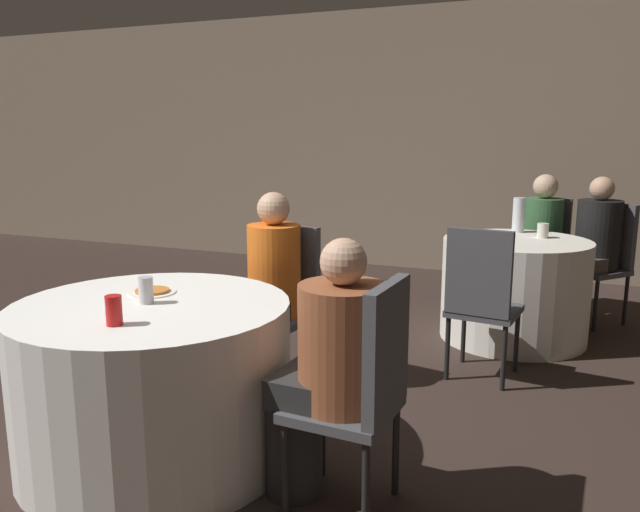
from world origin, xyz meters
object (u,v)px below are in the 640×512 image
Objects in this scene: table_far at (514,289)px; soda_can_silver at (146,290)px; chair_near_north at (284,293)px; chair_far_north at (544,245)px; bottle_far at (519,215)px; person_black_shirt at (591,251)px; person_orange_shirt at (267,295)px; table_near at (155,380)px; person_floral_shirt at (327,371)px; person_green_jacket at (540,245)px; pizza_plate_near at (152,292)px; soda_can_red at (114,310)px; chair_far_south at (481,293)px; chair_far_northeast at (605,253)px; chair_near_east at (366,381)px.

soda_can_silver reaches higher than table_far.
chair_near_north is at bearing 79.56° from soda_can_silver.
chair_near_north is 2.67m from chair_far_north.
soda_can_silver is 3.09m from bottle_far.
person_orange_shirt is (-1.74, -2.13, -0.01)m from person_black_shirt.
person_floral_shirt is (0.88, -0.05, 0.20)m from table_near.
bottle_far is (-0.15, -0.40, 0.30)m from person_green_jacket.
person_green_jacket reaches higher than chair_near_north.
soda_can_silver is at bearing 88.91° from person_orange_shirt.
pizza_plate_near is 1.84× the size of soda_can_red.
person_orange_shirt is 5.19× the size of pizza_plate_near.
chair_far_south is at bearing 49.37° from table_near.
chair_near_north and chair_far_northeast have the same top height.
chair_far_south is 7.79× the size of soda_can_silver.
table_far is 0.90× the size of person_orange_shirt.
person_orange_shirt reaches higher than person_floral_shirt.
table_near is 1.32× the size of chair_near_east.
chair_near_north is 7.79× the size of soda_can_silver.
person_floral_shirt is 9.07× the size of soda_can_silver.
chair_near_east is 1.55m from chair_far_south.
chair_near_east is 1.00× the size of chair_far_north.
pizza_plate_near is at bearing -129.20° from chair_far_south.
chair_far_south is (1.09, 0.44, 0.00)m from chair_near_north.
pizza_plate_near is (-2.10, -2.97, 0.19)m from chair_far_northeast.
table_far is 1.10× the size of chair_far_south.
person_green_jacket is (0.12, 0.76, 0.21)m from table_far.
person_orange_shirt is at bearing 79.39° from soda_can_silver.
table_near is 1.32× the size of chair_near_north.
person_floral_shirt is 4.93× the size of pizza_plate_near.
bottle_far is (1.45, 2.61, 0.13)m from pizza_plate_near.
soda_can_silver is at bearing 90.36° from person_floral_shirt.
table_far is at bearing 90.00° from person_green_jacket.
person_green_jacket is 9.49× the size of soda_can_red.
person_orange_shirt is at bearing 47.62° from chair_near_east.
chair_far_northeast is 4.23× the size of pizza_plate_near.
soda_can_silver is at bearing 98.38° from person_black_shirt.
person_floral_shirt reaches higher than pizza_plate_near.
chair_far_south is 7.79× the size of soda_can_red.
person_floral_shirt is at bearing -99.41° from bottle_far.
chair_far_northeast and chair_far_north have the same top height.
chair_far_northeast is 3.64m from pizza_plate_near.
chair_near_north is 2.51m from person_green_jacket.
bottle_far is (-0.54, -0.23, 0.29)m from person_black_shirt.
person_floral_shirt is 1.03m from pizza_plate_near.
chair_near_east is 4.23× the size of pizza_plate_near.
chair_far_north reaches higher than soda_can_silver.
chair_near_north is 0.17m from person_orange_shirt.
chair_near_north is 3.55× the size of bottle_far.
table_near is at bearing -123.67° from chair_far_south.
chair_far_south is at bearing 108.58° from person_black_shirt.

